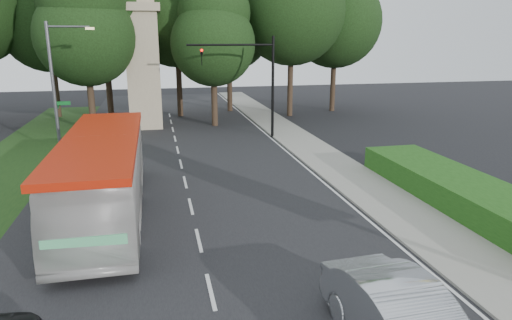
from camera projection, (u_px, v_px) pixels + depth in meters
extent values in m
cube|color=black|center=(189.00, 199.00, 20.63)|extent=(14.00, 80.00, 0.02)
cube|color=gray|center=(363.00, 185.00, 22.39)|extent=(3.00, 80.00, 0.12)
cube|color=#193814|center=(1.00, 175.00, 24.30)|extent=(5.00, 50.00, 0.02)
cube|color=#1A4713|center=(472.00, 197.00, 19.11)|extent=(3.00, 14.00, 1.20)
cylinder|color=black|center=(273.00, 88.00, 32.48)|extent=(0.20, 0.20, 7.20)
cylinder|color=black|center=(231.00, 45.00, 31.07)|extent=(6.00, 0.14, 0.14)
imported|color=black|center=(201.00, 49.00, 30.72)|extent=(0.18, 0.22, 1.10)
sphere|color=#FF0C05|center=(202.00, 50.00, 30.60)|extent=(0.18, 0.18, 0.18)
cylinder|color=#59595E|center=(54.00, 90.00, 27.51)|extent=(0.20, 0.20, 8.00)
cylinder|color=#59595E|center=(68.00, 27.00, 26.81)|extent=(2.40, 0.12, 0.12)
cube|color=#FFE599|center=(90.00, 28.00, 27.08)|extent=(0.50, 0.22, 0.14)
cube|color=#0C591E|center=(63.00, 103.00, 27.82)|extent=(0.85, 0.04, 0.22)
cube|color=#0C591E|center=(57.00, 107.00, 28.22)|extent=(0.04, 0.85, 0.22)
cube|color=tan|center=(144.00, 71.00, 36.02)|extent=(2.50, 2.50, 9.00)
cube|color=tan|center=(140.00, 7.00, 34.77)|extent=(3.00, 3.00, 0.60)
cube|color=tan|center=(139.00, 1.00, 34.64)|extent=(2.20, 2.20, 0.50)
cylinder|color=#2D2116|center=(56.00, 87.00, 41.41)|extent=(0.50, 0.50, 5.40)
sphere|color=black|center=(49.00, 24.00, 39.97)|extent=(8.40, 8.40, 8.40)
cylinder|color=#2D2116|center=(109.00, 85.00, 38.54)|extent=(0.50, 0.50, 6.48)
sphere|color=black|center=(102.00, 1.00, 36.82)|extent=(10.08, 10.08, 10.08)
cylinder|color=#2D2116|center=(179.00, 84.00, 41.75)|extent=(0.50, 0.50, 5.94)
sphere|color=black|center=(176.00, 14.00, 40.17)|extent=(9.24, 9.24, 9.24)
cylinder|color=#2D2116|center=(230.00, 85.00, 44.78)|extent=(0.50, 0.50, 5.22)
sphere|color=black|center=(229.00, 28.00, 43.39)|extent=(8.12, 8.12, 8.12)
cylinder|color=#2D2116|center=(290.00, 83.00, 41.94)|extent=(0.50, 0.50, 6.12)
sphere|color=black|center=(292.00, 11.00, 40.31)|extent=(9.52, 9.52, 9.52)
cylinder|color=#2D2116|center=(333.00, 83.00, 44.94)|extent=(0.50, 0.50, 5.58)
sphere|color=black|center=(336.00, 22.00, 43.45)|extent=(8.68, 8.68, 8.68)
cylinder|color=#2D2116|center=(91.00, 102.00, 34.80)|extent=(0.50, 0.50, 4.68)
sphere|color=black|center=(85.00, 37.00, 33.55)|extent=(7.28, 7.28, 7.28)
cylinder|color=#2D2116|center=(214.00, 100.00, 37.30)|extent=(0.50, 0.50, 4.32)
sphere|color=black|center=(213.00, 44.00, 36.15)|extent=(6.72, 6.72, 6.72)
sphere|color=black|center=(212.00, 12.00, 35.53)|extent=(5.76, 5.76, 5.76)
imported|color=silver|center=(104.00, 177.00, 18.32)|extent=(2.85, 11.89, 3.31)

